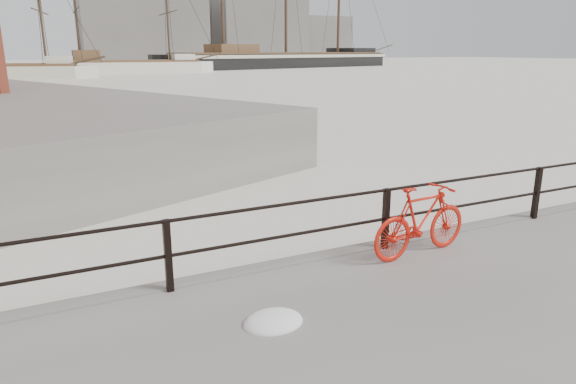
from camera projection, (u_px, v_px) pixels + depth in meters
name	position (u px, v px, depth m)	size (l,w,h in m)	color
ground	(524.00, 233.00, 10.06)	(400.00, 400.00, 0.00)	white
guardrail	(537.00, 193.00, 9.70)	(28.00, 0.10, 1.00)	black
bicycle	(421.00, 220.00, 7.93)	(1.87, 0.28, 1.13)	red
barque_black	(286.00, 67.00, 105.78)	(67.43, 22.07, 37.64)	black
schooner_mid	(128.00, 73.00, 79.32)	(29.17, 12.34, 20.96)	silver
schooner_left	(0.00, 79.00, 63.47)	(24.40, 11.09, 18.53)	beige
industrial_west	(143.00, 29.00, 137.28)	(32.00, 18.00, 18.00)	gray
industrial_mid	(256.00, 21.00, 155.65)	(26.00, 20.00, 24.00)	gray
industrial_east	(314.00, 39.00, 171.07)	(20.00, 16.00, 14.00)	gray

